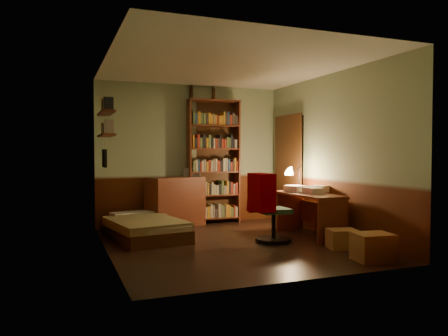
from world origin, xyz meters
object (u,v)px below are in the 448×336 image
object	(u,v)px
desk_lamp	(299,172)
desk	(309,215)
dresser	(175,202)
cardboard_box_b	(342,239)
mini_stereo	(192,172)
bed	(144,221)
office_chair	(274,205)
bookshelf	(214,162)
cardboard_box_a	(373,247)

from	to	relation	value
desk_lamp	desk	bearing A→B (deg)	-85.54
dresser	cardboard_box_b	size ratio (longest dim) A/B	2.62
mini_stereo	bed	bearing A→B (deg)	-114.13
office_chair	cardboard_box_b	xyz separation A→B (m)	(0.68, -0.75, -0.42)
bed	cardboard_box_b	bearing A→B (deg)	-44.35
bed	desk_lamp	size ratio (longest dim) A/B	2.84
bookshelf	desk_lamp	size ratio (longest dim) A/B	3.79
mini_stereo	desk	distance (m)	2.40
cardboard_box_b	desk_lamp	bearing A→B (deg)	81.67
bed	office_chair	size ratio (longest dim) A/B	1.57
mini_stereo	office_chair	world-z (taller)	office_chair
office_chair	desk	bearing A→B (deg)	12.31
desk_lamp	office_chair	bearing A→B (deg)	-117.65
dresser	desk	xyz separation A→B (m)	(1.71, -1.76, -0.10)
desk_lamp	office_chair	xyz separation A→B (m)	(-0.90, -0.78, -0.44)
desk	desk_lamp	xyz separation A→B (m)	(0.20, 0.64, 0.65)
bookshelf	cardboard_box_b	xyz separation A→B (m)	(0.92, -2.73, -1.03)
bookshelf	cardboard_box_b	distance (m)	3.06
bed	dresser	distance (m)	1.13
bed	desk_lamp	xyz separation A→B (m)	(2.64, -0.27, 0.74)
desk_lamp	office_chair	world-z (taller)	desk_lamp
bed	office_chair	world-z (taller)	office_chair
desk	cardboard_box_b	world-z (taller)	desk
bookshelf	cardboard_box_b	size ratio (longest dim) A/B	6.08
mini_stereo	office_chair	xyz separation A→B (m)	(0.65, -2.02, -0.42)
desk	office_chair	distance (m)	0.75
bed	mini_stereo	distance (m)	1.62
bookshelf	office_chair	distance (m)	2.09
bookshelf	office_chair	world-z (taller)	bookshelf
mini_stereo	desk	world-z (taller)	mini_stereo
bed	cardboard_box_b	size ratio (longest dim) A/B	4.56
mini_stereo	cardboard_box_a	distance (m)	3.79
desk_lamp	office_chair	distance (m)	1.27
cardboard_box_a	cardboard_box_b	xyz separation A→B (m)	(0.06, 0.71, -0.04)
bed	office_chair	distance (m)	2.05
mini_stereo	desk	xyz separation A→B (m)	(1.36, -1.88, -0.62)
cardboard_box_a	mini_stereo	bearing A→B (deg)	109.94
bookshelf	desk	world-z (taller)	bookshelf
dresser	desk_lamp	xyz separation A→B (m)	(1.91, -1.12, 0.55)
mini_stereo	cardboard_box_b	size ratio (longest dim) A/B	0.77
bookshelf	desk	xyz separation A→B (m)	(0.95, -1.84, -0.82)
dresser	cardboard_box_a	size ratio (longest dim) A/B	2.21
bed	bookshelf	size ratio (longest dim) A/B	0.75
desk	mini_stereo	bearing A→B (deg)	124.33
bookshelf	desk_lamp	distance (m)	1.67
cardboard_box_a	cardboard_box_b	size ratio (longest dim) A/B	1.19
desk	desk_lamp	bearing A→B (deg)	71.59
bookshelf	office_chair	size ratio (longest dim) A/B	2.10
office_chair	cardboard_box_b	world-z (taller)	office_chair
bookshelf	dresser	bearing A→B (deg)	-170.68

